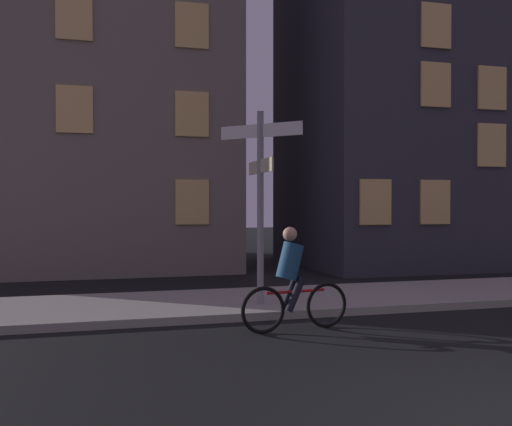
{
  "coord_description": "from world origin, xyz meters",
  "views": [
    {
      "loc": [
        -3.65,
        -3.93,
        1.98
      ],
      "look_at": [
        -1.1,
        5.61,
        1.8
      ],
      "focal_mm": 40.02,
      "sensor_mm": 36.0,
      "label": 1
    }
  ],
  "objects": [
    {
      "name": "building_right_block",
      "position": [
        6.8,
        12.97,
        6.26
      ],
      "size": [
        8.86,
        6.46,
        12.52
      ],
      "color": "#383842",
      "rests_on": "ground_plane"
    },
    {
      "name": "cyclist",
      "position": [
        -0.84,
        4.39,
        0.75
      ],
      "size": [
        1.81,
        0.38,
        1.61
      ],
      "color": "black",
      "rests_on": "ground_plane"
    },
    {
      "name": "signpost",
      "position": [
        -0.91,
        6.03,
        2.23
      ],
      "size": [
        1.21,
        1.56,
        3.49
      ],
      "color": "gray",
      "rests_on": "sidewalk_kerb"
    },
    {
      "name": "building_left_block",
      "position": [
        -4.36,
        15.23,
        7.39
      ],
      "size": [
        9.0,
        7.9,
        14.78
      ],
      "color": "slate",
      "rests_on": "ground_plane"
    },
    {
      "name": "sidewalk_kerb",
      "position": [
        0.0,
        6.64,
        0.07
      ],
      "size": [
        40.0,
        2.81,
        0.14
      ],
      "primitive_type": "cube",
      "color": "#9E9991",
      "rests_on": "ground_plane"
    }
  ]
}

